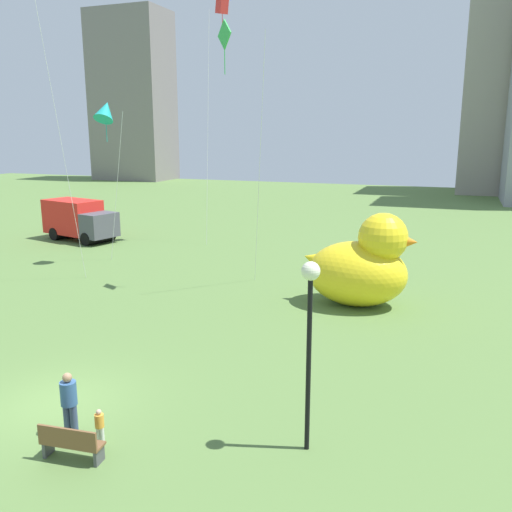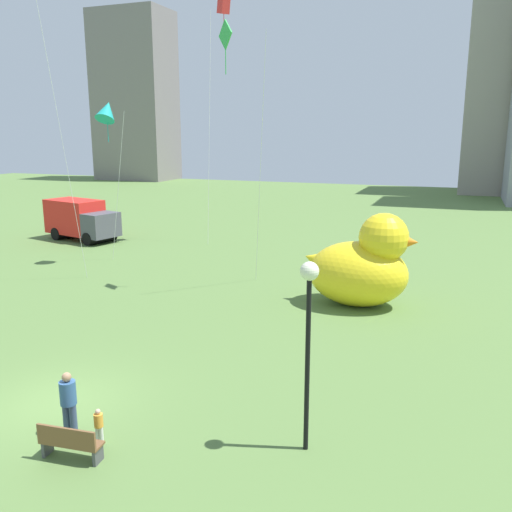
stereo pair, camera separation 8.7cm
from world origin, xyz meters
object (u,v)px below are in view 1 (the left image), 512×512
person_child (100,425)px  park_bench (71,443)px  kite_green (228,48)px  giant_inflatable_duck (361,266)px  person_adult (69,401)px  box_truck (79,220)px  kite_red (222,7)px  kite_teal (105,111)px  lamppost (310,312)px

person_child → park_bench: bearing=-103.0°
kite_green → giant_inflatable_duck: bearing=-2.4°
park_bench → person_adult: 1.32m
person_child → kite_green: bearing=99.7°
park_bench → box_truck: (-17.19, 22.31, 0.97)m
park_bench → kite_red: (-7.20, 25.37, 14.99)m
box_truck → kite_red: size_ratio=0.37×
box_truck → kite_teal: 11.01m
park_bench → lamppost: lamppost is taller
person_adult → person_child: (0.97, -0.11, -0.42)m
kite_red → lamppost: bearing=-61.9°
lamppost → box_truck: (-22.24, 19.89, -2.07)m
giant_inflatable_duck → kite_green: kite_green is taller
lamppost → kite_red: kite_red is taller
person_child → lamppost: lamppost is taller
park_bench → person_child: 0.87m
giant_inflatable_duck → kite_red: 21.02m
lamppost → kite_teal: kite_teal is taller
lamppost → kite_red: 28.63m
park_bench → lamppost: bearing=25.6°
park_bench → kite_teal: kite_teal is taller
kite_green → person_adult: bearing=-84.2°
person_child → kite_teal: 21.28m
person_child → kite_red: 29.66m
park_bench → kite_green: size_ratio=0.13×
giant_inflatable_duck → kite_red: (-11.47, 11.11, 13.67)m
park_bench → box_truck: 28.18m
giant_inflatable_duck → box_truck: giant_inflatable_duck is taller
giant_inflatable_duck → person_adult: bearing=-110.8°
giant_inflatable_duck → lamppost: size_ratio=1.08×
kite_red → kite_green: 12.67m
lamppost → kite_red: bearing=118.1°
person_child → giant_inflatable_duck: bearing=73.1°
kite_red → kite_teal: kite_red is taller
person_adult → person_child: person_adult is taller
kite_teal → kite_green: bearing=-17.0°
park_bench → person_child: person_child is taller
person_adult → kite_teal: kite_teal is taller
park_bench → person_adult: person_adult is taller
giant_inflatable_duck → kite_red: bearing=135.9°
kite_red → kite_teal: (-3.53, -8.21, -6.75)m
kite_red → kite_green: kite_red is taller
box_truck → kite_green: (15.04, -7.78, 9.81)m
kite_red → kite_teal: 11.20m
box_truck → lamppost: bearing=-41.8°
person_child → box_truck: box_truck is taller
person_child → kite_green: 17.56m
giant_inflatable_duck → box_truck: 22.92m
park_bench → kite_teal: (-10.73, 17.16, 8.24)m
kite_green → kite_teal: 9.32m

